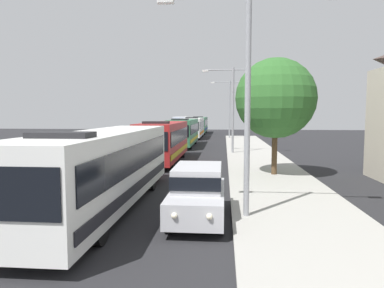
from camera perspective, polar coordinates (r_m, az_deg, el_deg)
The scene contains 11 objects.
bus_lead at distance 14.15m, azimuth -13.82°, elevation -3.46°, with size 2.58×12.42×3.21m.
bus_second_in_line at distance 27.09m, azimuth -4.57°, elevation 0.63°, with size 2.58×10.52×3.21m.
bus_middle at distance 40.06m, azimuth -1.38°, elevation 2.05°, with size 2.58×10.92×3.21m.
bus_fourth_in_line at distance 53.54m, azimuth 0.29°, elevation 2.79°, with size 2.58×10.87×3.21m.
bus_rear at distance 66.13m, azimuth 1.23°, elevation 3.20°, with size 2.58×11.15×3.21m.
white_suv at distance 12.42m, azimuth 0.95°, elevation -7.58°, with size 1.86×4.58×1.90m.
box_truck_oncoming at distance 64.15m, azimuth -1.86°, elevation 3.17°, with size 2.35×7.96×3.15m.
streetlamp_near at distance 12.29m, azimuth 9.08°, elevation 10.49°, with size 6.21×0.28×7.70m.
streetlamp_mid at distance 32.30m, azimuth 6.69°, elevation 7.02°, with size 5.65×0.28×7.72m.
streetlamp_far at distance 52.36m, azimuth 6.13°, elevation 6.62°, with size 5.61×0.28×8.41m.
roadside_tree at distance 21.13m, azimuth 13.42°, elevation 7.23°, with size 4.67×4.67×6.81m.
Camera 1 is at (3.30, -2.24, 3.73)m, focal length 32.80 mm.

